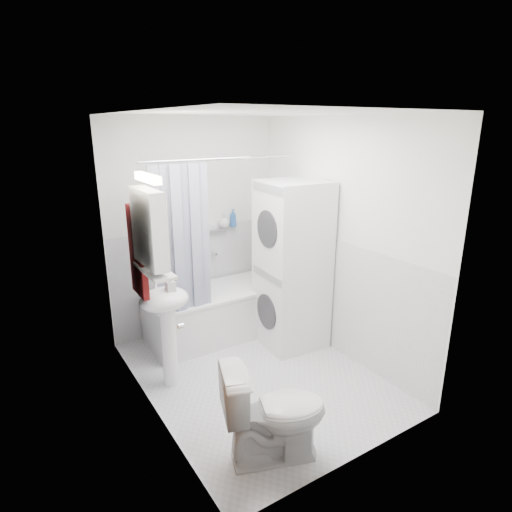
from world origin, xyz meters
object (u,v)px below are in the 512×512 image
bathtub (213,311)px  sink (166,315)px  washer_dryer (292,266)px  toilet (274,413)px

bathtub → sink: (-0.77, -0.62, 0.40)m
bathtub → sink: size_ratio=1.39×
bathtub → washer_dryer: bearing=-40.2°
bathtub → toilet: 1.94m
sink → washer_dryer: size_ratio=0.59×
bathtub → washer_dryer: (0.66, -0.56, 0.58)m
sink → toilet: sink is taller
bathtub → washer_dryer: size_ratio=0.82×
sink → toilet: 1.34m
toilet → washer_dryer: bearing=-20.9°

